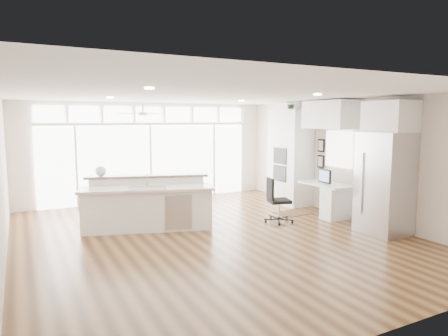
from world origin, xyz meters
TOP-DOWN VIEW (x-y plane):
  - floor at (0.00, 0.00)m, footprint 7.00×8.00m
  - ceiling at (0.00, 0.00)m, footprint 7.00×8.00m
  - wall_back at (0.00, 4.00)m, footprint 7.00×0.04m
  - wall_front at (0.00, -4.00)m, footprint 7.00×0.04m
  - wall_left at (-3.50, 0.00)m, footprint 0.04×8.00m
  - wall_right at (3.50, 0.00)m, footprint 0.04×8.00m
  - glass_wall at (0.00, 3.94)m, footprint 5.80×0.06m
  - transom_row at (0.00, 3.94)m, footprint 5.90×0.06m
  - desk_window at (3.46, 0.30)m, footprint 0.04×0.85m
  - ceiling_fan at (-0.50, 2.80)m, footprint 1.16×1.16m
  - recessed_lights at (0.00, 0.20)m, footprint 3.40×3.00m
  - oven_cabinet at (3.17, 1.80)m, footprint 0.64×1.20m
  - desk_nook at (3.13, 0.30)m, footprint 0.72×1.30m
  - upper_cabinets at (3.17, 0.30)m, footprint 0.64×1.30m
  - refrigerator at (3.11, -1.35)m, footprint 0.76×0.90m
  - fridge_cabinet at (3.17, -1.35)m, footprint 0.64×0.90m
  - framed_photos at (3.46, 0.92)m, footprint 0.06×0.22m
  - kitchen_island at (-0.94, 1.07)m, footprint 2.86×1.75m
  - rug at (2.56, 0.82)m, footprint 0.86×0.65m
  - office_chair at (1.77, 0.29)m, footprint 0.61×0.59m
  - fishbowl at (-1.73, 1.74)m, footprint 0.29×0.29m
  - monitor at (3.05, 0.30)m, footprint 0.11×0.44m
  - keyboard at (2.88, 0.30)m, footprint 0.18×0.36m
  - potted_plant at (3.17, 1.80)m, footprint 0.29×0.32m

SIDE VIEW (x-z plane):
  - floor at x=0.00m, z-range -0.02..0.00m
  - rug at x=2.56m, z-range 0.00..0.01m
  - desk_nook at x=3.13m, z-range 0.00..0.76m
  - office_chair at x=1.77m, z-range 0.00..0.97m
  - kitchen_island at x=-0.94m, z-range 0.00..1.06m
  - keyboard at x=2.88m, z-range 0.76..0.78m
  - monitor at x=3.05m, z-range 0.76..1.12m
  - refrigerator at x=3.11m, z-range 0.00..2.00m
  - glass_wall at x=0.00m, z-range 0.01..2.09m
  - fishbowl at x=-1.73m, z-range 1.06..1.29m
  - oven_cabinet at x=3.17m, z-range 0.00..2.50m
  - wall_back at x=0.00m, z-range 0.00..2.70m
  - wall_front at x=0.00m, z-range 0.00..2.70m
  - wall_left at x=-3.50m, z-range 0.00..2.70m
  - wall_right at x=3.50m, z-range 0.00..2.70m
  - framed_photos at x=3.46m, z-range 1.00..1.80m
  - desk_window at x=3.46m, z-range 1.12..1.98m
  - fridge_cabinet at x=3.17m, z-range 2.00..2.60m
  - upper_cabinets at x=3.17m, z-range 2.03..2.67m
  - transom_row at x=0.00m, z-range 2.18..2.58m
  - ceiling_fan at x=-0.50m, z-range 2.32..2.64m
  - potted_plant at x=3.17m, z-range 2.50..2.74m
  - recessed_lights at x=0.00m, z-range 2.67..2.69m
  - ceiling at x=0.00m, z-range 2.69..2.71m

